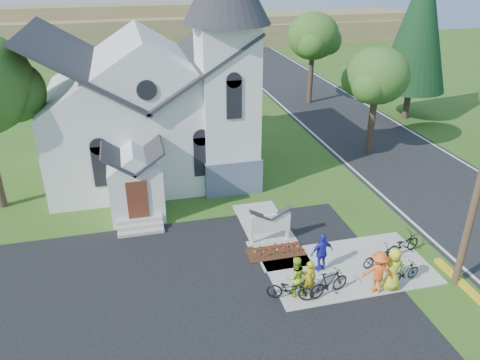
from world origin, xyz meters
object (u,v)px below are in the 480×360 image
object	(u,v)px
bike_1	(329,283)
cyclist_3	(378,272)
cyclist_2	(322,252)
church_sign	(270,224)
bike_4	(403,244)
cyclist_1	(295,277)
bike_2	(379,256)
cyclist_0	(309,278)
bike_3	(405,272)
bike_0	(290,289)
cyclist_4	(393,269)

from	to	relation	value
bike_1	cyclist_3	xyz separation A→B (m)	(1.94, -0.26, 0.36)
cyclist_2	church_sign	bearing A→B (deg)	-69.35
bike_1	bike_4	distance (m)	4.66
cyclist_1	bike_2	bearing A→B (deg)	-171.58
church_sign	cyclist_2	distance (m)	2.97
cyclist_0	bike_3	xyz separation A→B (m)	(4.15, -0.16, -0.35)
bike_2	cyclist_3	distance (m)	1.85
church_sign	bike_0	distance (m)	4.09
bike_0	bike_2	bearing A→B (deg)	-53.48
bike_4	bike_3	bearing A→B (deg)	134.80
bike_3	bike_4	distance (m)	2.00
bike_3	cyclist_4	xyz separation A→B (m)	(-0.79, -0.27, 0.49)
bike_4	cyclist_1	bearing A→B (deg)	87.99
cyclist_3	bike_4	bearing A→B (deg)	-118.46
church_sign	bike_3	world-z (taller)	church_sign
bike_2	bike_3	bearing A→B (deg)	-171.07
bike_3	cyclist_4	size ratio (longest dim) A/B	0.79
bike_1	cyclist_1	bearing A→B (deg)	61.81
church_sign	cyclist_3	bearing A→B (deg)	-55.18
cyclist_1	cyclist_4	size ratio (longest dim) A/B	0.92
cyclist_3	bike_2	bearing A→B (deg)	-100.61
cyclist_3	cyclist_4	distance (m)	0.63
bike_0	cyclist_4	xyz separation A→B (m)	(4.12, -0.36, 0.45)
bike_2	bike_4	world-z (taller)	bike_4
bike_0	bike_4	bearing A→B (deg)	-52.39
church_sign	cyclist_3	distance (m)	5.36
bike_0	cyclist_4	distance (m)	4.16
cyclist_0	cyclist_4	bearing A→B (deg)	178.60
bike_2	cyclist_3	xyz separation A→B (m)	(-0.95, -1.52, 0.47)
cyclist_0	cyclist_4	xyz separation A→B (m)	(3.36, -0.43, 0.14)
church_sign	bike_4	xyz separation A→B (m)	(5.44, -2.38, -0.47)
church_sign	cyclist_2	world-z (taller)	cyclist_2
cyclist_1	cyclist_3	xyz separation A→B (m)	(3.24, -0.58, 0.04)
church_sign	cyclist_4	distance (m)	5.74
cyclist_0	cyclist_2	world-z (taller)	cyclist_2
cyclist_0	bike_3	size ratio (longest dim) A/B	1.08
cyclist_0	bike_4	xyz separation A→B (m)	(5.11, 1.59, -0.30)
cyclist_2	bike_4	world-z (taller)	cyclist_2
bike_0	bike_1	distance (m)	1.56
bike_3	bike_2	bearing A→B (deg)	9.15
cyclist_1	cyclist_3	world-z (taller)	cyclist_3
cyclist_3	cyclist_4	xyz separation A→B (m)	(0.62, 0.00, 0.03)
cyclist_1	cyclist_4	distance (m)	3.91
bike_0	cyclist_3	distance (m)	3.54
bike_0	bike_2	distance (m)	4.59
bike_3	cyclist_2	bearing A→B (deg)	51.45
bike_0	cyclist_2	bearing A→B (deg)	-30.63
church_sign	bike_2	xyz separation A→B (m)	(4.01, -2.88, -0.54)
cyclist_1	cyclist_2	bearing A→B (deg)	-147.28
bike_0	cyclist_2	xyz separation A→B (m)	(1.90, 1.45, 0.40)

